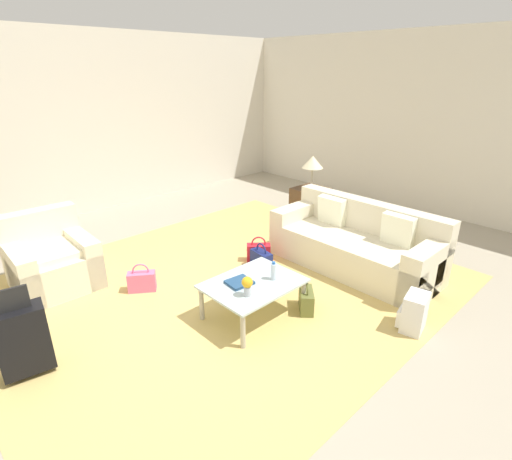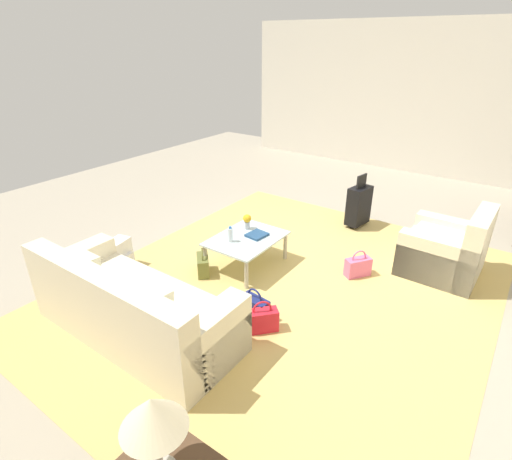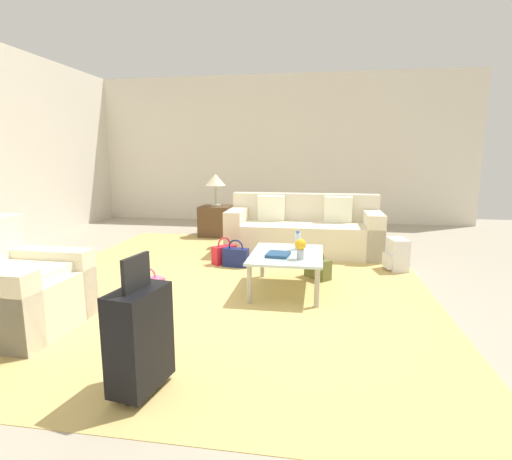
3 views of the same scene
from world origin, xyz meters
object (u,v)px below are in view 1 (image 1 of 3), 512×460
handbag_red (259,252)px  suitcase_black (23,339)px  handbag_olive (306,300)px  coffee_table_book (239,282)px  water_bottle (274,271)px  handbag_pink (142,281)px  side_table (310,203)px  handbag_navy (261,259)px  couch (357,245)px  flower_vase (247,285)px  table_lamp (313,163)px  coffee_table (253,286)px  backpack_white (414,313)px  armchair (51,262)px

handbag_red → suitcase_black: bearing=-176.0°
handbag_olive → handbag_red: (0.47, 1.23, 0.00)m
coffee_table_book → water_bottle: bearing=-23.1°
suitcase_black → handbag_pink: (1.40, 0.59, -0.23)m
side_table → handbag_navy: 2.12m
couch → water_bottle: couch is taller
water_bottle → handbag_red: 1.32m
couch → coffee_table_book: size_ratio=8.87×
coffee_table_book → side_table: side_table is taller
flower_vase → table_lamp: size_ratio=0.36×
handbag_navy → flower_vase: bearing=-140.2°
coffee_table → handbag_olive: coffee_table is taller
backpack_white → side_table: bearing=57.1°
couch → flower_vase: bearing=-178.6°
water_bottle → table_lamp: (2.60, 1.60, 0.49)m
flower_vase → handbag_olive: 0.83m
water_bottle → suitcase_black: (-2.20, 0.80, -0.14)m
coffee_table_book → handbag_navy: (0.95, 0.64, -0.29)m
backpack_white → water_bottle: bearing=123.8°
side_table → suitcase_black: (-4.80, -0.80, 0.09)m
coffee_table_book → backpack_white: coffee_table_book is taller
handbag_olive → handbag_navy: bearing=72.0°
water_bottle → handbag_red: bearing=53.0°
flower_vase → coffee_table_book: bearing=66.5°
couch → flower_vase: size_ratio=10.68×
coffee_table → table_lamp: size_ratio=1.73×
handbag_red → armchair: bearing=150.8°
flower_vase → handbag_olive: flower_vase is taller
side_table → table_lamp: (0.00, 0.00, 0.72)m
handbag_pink → suitcase_black: bearing=-157.2°
side_table → backpack_white: bearing=-122.9°
couch → coffee_table: (-1.79, 0.10, 0.05)m
water_bottle → couch: bearing=-0.0°
armchair → handbag_red: 2.59m
water_bottle → backpack_white: 1.46m
side_table → handbag_red: side_table is taller
flower_vase → armchair: bearing=114.9°
flower_vase → handbag_red: size_ratio=0.57×
coffee_table → coffee_table_book: coffee_table_book is taller
table_lamp → flower_vase: bearing=-151.3°
coffee_table → handbag_red: bearing=43.4°
flower_vase → suitcase_black: bearing=154.5°
suitcase_black → handbag_red: (2.96, 0.21, -0.23)m
table_lamp → handbag_pink: 3.51m
couch → handbag_pink: bearing=149.8°
coffee_table → flower_vase: size_ratio=4.75×
coffee_table → handbag_navy: (0.83, 0.72, -0.23)m
flower_vase → table_lamp: 3.47m
flower_vase → backpack_white: bearing=-43.1°
armchair → handbag_red: armchair is taller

